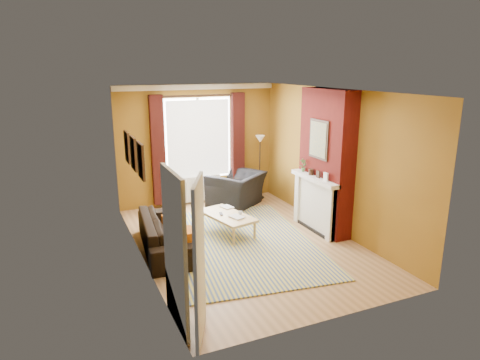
# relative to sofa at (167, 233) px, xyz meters

# --- Properties ---
(ground) EXTENTS (5.50, 5.50, 0.00)m
(ground) POSITION_rel_sofa_xyz_m (1.42, -0.27, -0.31)
(ground) COLOR olive
(ground) RESTS_ON ground
(room_walls) EXTENTS (3.82, 5.54, 2.83)m
(room_walls) POSITION_rel_sofa_xyz_m (2.06, 0.00, 1.08)
(room_walls) COLOR brown
(room_walls) RESTS_ON ground
(striped_rug) EXTENTS (3.23, 4.15, 0.02)m
(striped_rug) POSITION_rel_sofa_xyz_m (1.23, -0.25, -0.30)
(striped_rug) COLOR #324D8B
(striped_rug) RESTS_ON ground
(sofa) EXTENTS (1.03, 2.18, 0.62)m
(sofa) POSITION_rel_sofa_xyz_m (0.00, 0.00, 0.00)
(sofa) COLOR black
(sofa) RESTS_ON ground
(armchair) EXTENTS (1.59, 1.56, 0.78)m
(armchair) POSITION_rel_sofa_xyz_m (2.13, 1.82, 0.08)
(armchair) COLOR black
(armchair) RESTS_ON ground
(coffee_table) EXTENTS (0.88, 1.33, 0.41)m
(coffee_table) POSITION_rel_sofa_xyz_m (1.26, 0.24, 0.06)
(coffee_table) COLOR tan
(coffee_table) RESTS_ON ground
(wicker_stool) EXTENTS (0.45, 0.45, 0.50)m
(wicker_stool) POSITION_rel_sofa_xyz_m (2.15, 2.13, -0.06)
(wicker_stool) COLOR olive
(wicker_stool) RESTS_ON ground
(floor_lamp) EXTENTS (0.30, 0.30, 1.58)m
(floor_lamp) POSITION_rel_sofa_xyz_m (2.89, 2.13, 0.94)
(floor_lamp) COLOR black
(floor_lamp) RESTS_ON ground
(book_a) EXTENTS (0.29, 0.33, 0.03)m
(book_a) POSITION_rel_sofa_xyz_m (1.26, -0.03, 0.11)
(book_a) COLOR #999999
(book_a) RESTS_ON coffee_table
(book_b) EXTENTS (0.26, 0.30, 0.02)m
(book_b) POSITION_rel_sofa_xyz_m (1.32, 0.61, 0.11)
(book_b) COLOR #999999
(book_b) RESTS_ON coffee_table
(mug) EXTENTS (0.12, 0.12, 0.08)m
(mug) POSITION_rel_sofa_xyz_m (1.47, 0.09, 0.14)
(mug) COLOR #999999
(mug) RESTS_ON coffee_table
(tv_remote) EXTENTS (0.08, 0.17, 0.02)m
(tv_remote) POSITION_rel_sofa_xyz_m (1.15, 0.29, 0.11)
(tv_remote) COLOR #232326
(tv_remote) RESTS_ON coffee_table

